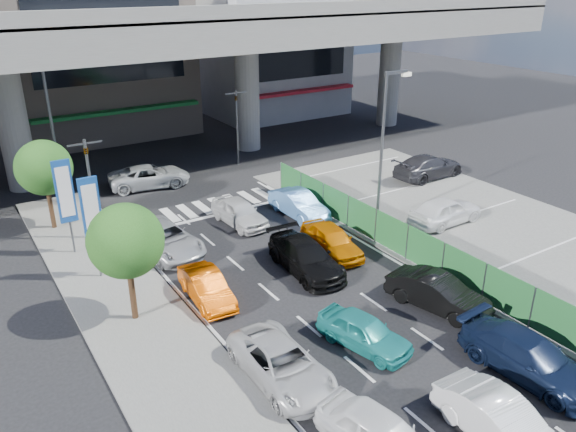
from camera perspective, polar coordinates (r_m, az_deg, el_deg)
ground at (r=22.57m, az=5.53°, el=-9.85°), size 120.00×120.00×0.00m
parking_lot at (r=30.91m, az=19.50°, el=-1.49°), size 12.00×28.00×0.06m
sidewalk_left at (r=22.86m, az=-15.22°, el=-10.01°), size 4.00×30.00×0.12m
fence_run at (r=25.94m, az=13.54°, el=-3.46°), size 0.16×22.00×1.80m
expressway at (r=38.70m, az=-15.30°, el=17.33°), size 64.00×14.00×10.75m
building_center at (r=49.32m, az=-19.37°, el=16.52°), size 14.00×10.90×15.00m
building_east at (r=54.72m, az=-1.84°, el=16.73°), size 12.00×10.90×12.00m
traffic_light_left at (r=28.52m, az=-19.66°, el=4.88°), size 1.60×1.24×5.20m
traffic_light_right at (r=38.82m, az=-5.27°, el=10.81°), size 1.60×1.24×5.20m
street_lamp_right at (r=29.14m, az=9.85°, el=8.01°), size 1.65×0.22×8.00m
street_lamp_left at (r=33.97m, az=-22.61°, el=8.75°), size 1.65×0.22×8.00m
signboard_near at (r=24.92m, az=-19.30°, el=0.17°), size 0.80×0.14×4.70m
signboard_far at (r=27.60m, az=-21.69°, el=2.06°), size 0.80×0.14×4.70m
tree_near at (r=21.26m, az=-16.15°, el=-2.48°), size 2.80×2.80×4.80m
tree_far at (r=30.76m, az=-23.56°, el=4.50°), size 2.80×2.80×4.80m
hatch_white_back_mid at (r=17.89m, az=20.94°, el=-19.11°), size 1.56×4.22×1.38m
minivan_navy_back at (r=20.71m, az=23.23°, el=-13.01°), size 2.26×4.88×1.38m
sedan_white_mid_left at (r=18.94m, az=-0.65°, el=-14.78°), size 2.10×4.52×1.25m
taxi_teal_mid at (r=20.58m, az=7.74°, el=-11.56°), size 2.29×3.87×1.23m
hatch_black_mid_right at (r=23.22m, az=14.99°, el=-7.59°), size 2.41×4.42×1.38m
taxi_orange_left at (r=23.24m, az=-8.29°, el=-7.17°), size 1.54×3.77×1.21m
sedan_black_mid at (r=25.17m, az=1.82°, el=-4.17°), size 2.27×4.88×1.38m
taxi_orange_right at (r=26.77m, az=4.45°, el=-2.46°), size 2.10×4.22×1.38m
wagon_silver_front_left at (r=27.44m, az=-12.43°, el=-2.30°), size 2.92×5.22×1.38m
sedan_white_front_mid at (r=29.92m, az=-4.96°, el=0.39°), size 1.83×4.09×1.36m
kei_truck_front_right at (r=30.81m, az=1.10°, el=1.19°), size 1.54×4.21×1.38m
crossing_wagon_silver at (r=36.20m, az=-13.89°, el=3.94°), size 5.29×3.12×1.38m
parked_sedan_white at (r=30.86m, az=15.70°, el=0.54°), size 4.38×1.85×1.48m
parked_sedan_dgrey at (r=37.77m, az=14.07°, el=4.91°), size 5.21×2.26×1.49m
traffic_cone at (r=29.94m, az=7.50°, el=-0.25°), size 0.42×0.42×0.73m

